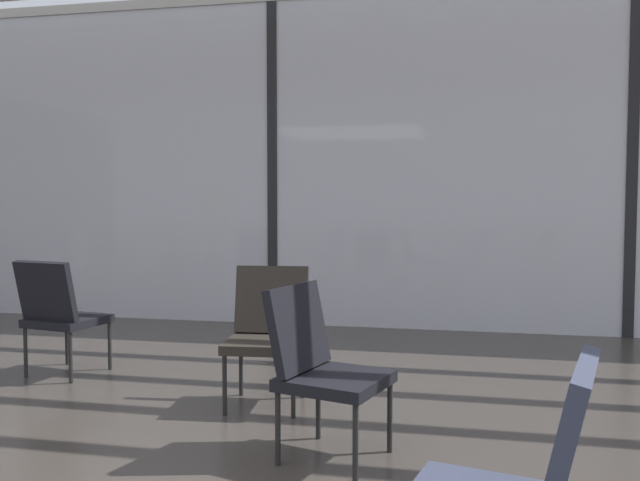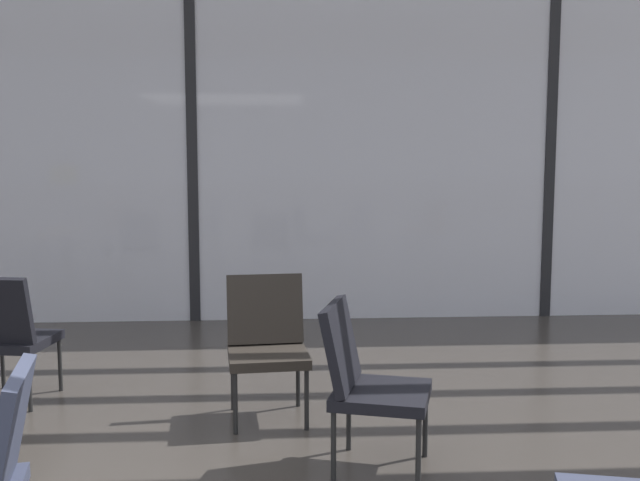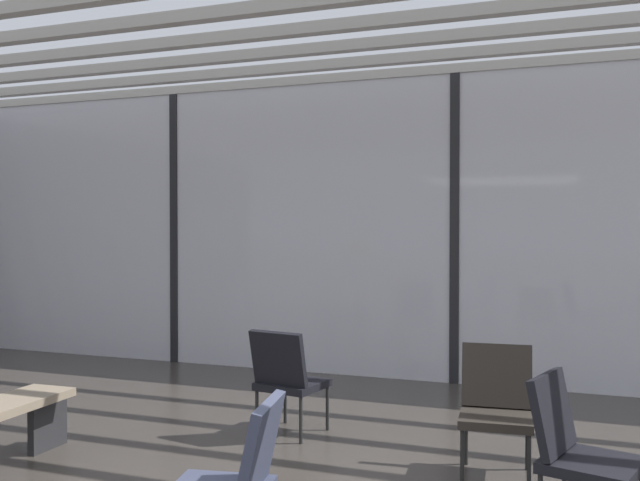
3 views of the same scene
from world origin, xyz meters
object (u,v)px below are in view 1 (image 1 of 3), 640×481
Objects in this scene: parked_airplane at (376,147)px; lounge_chair_2 at (59,310)px; lounge_chair_1 at (320,360)px; lounge_chair_6 at (268,326)px.

parked_airplane is 7.95m from lounge_chair_2.
lounge_chair_1 is 2.47m from lounge_chair_2.
lounge_chair_1 is 0.97m from lounge_chair_6.
lounge_chair_1 and lounge_chair_2 have the same top height.
parked_airplane is at bearing 21.48° from lounge_chair_1.
lounge_chair_2 is at bearing -100.23° from parked_airplane.
parked_airplane reaches higher than lounge_chair_1.
lounge_chair_2 is at bearing 79.19° from lounge_chair_1.
lounge_chair_1 is at bearing -84.59° from parked_airplane.
parked_airplane is at bearing 87.08° from lounge_chair_6.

